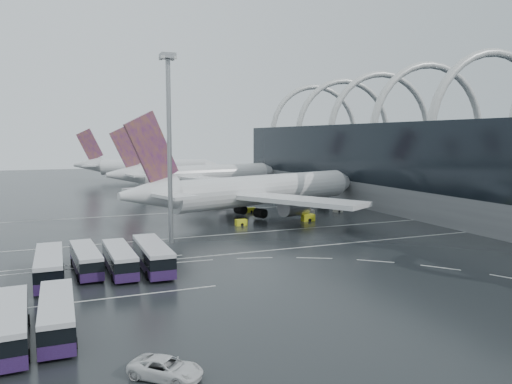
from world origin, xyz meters
name	(u,v)px	position (x,y,z in m)	size (l,w,h in m)	color
ground	(247,249)	(0.00, 0.00, 0.00)	(420.00, 420.00, 0.00)	black
terminal	(464,163)	(61.56, 19.84, 10.87)	(42.00, 160.00, 34.90)	slate
lane_marking_near	(252,252)	(0.00, -2.00, 0.01)	(120.00, 0.25, 0.01)	beige
lane_marking_mid	(222,235)	(0.00, 12.00, 0.01)	(120.00, 0.25, 0.01)	beige
lane_marking_far	(183,212)	(0.00, 40.00, 0.01)	(120.00, 0.25, 0.01)	beige
bus_bay_line_south	(86,301)	(-24.00, -16.00, 0.01)	(28.00, 0.25, 0.01)	beige
bus_bay_line_north	(79,264)	(-24.00, 0.00, 0.01)	(28.00, 0.25, 0.01)	beige
airliner_main	(254,191)	(12.63, 28.43, 5.39)	(62.11, 53.83, 21.54)	silver
airliner_gate_b	(197,175)	(14.30, 79.75, 5.05)	(58.01, 51.51, 20.18)	silver
airliner_gate_c	(146,167)	(6.50, 125.75, 5.00)	(55.53, 50.47, 20.01)	silver
bus_row_near_a	(49,266)	(-27.54, -6.82, 1.82)	(3.30, 13.46, 3.31)	#29123B
bus_row_near_b	(86,259)	(-23.32, -4.29, 1.66)	(3.47, 12.39, 3.02)	#29123B
bus_row_near_c	(119,259)	(-19.40, -5.89, 1.70)	(3.21, 12.60, 3.09)	#29123B
bus_row_near_d	(153,255)	(-15.29, -6.21, 1.85)	(3.31, 13.70, 3.37)	#29123B
bus_row_far_a	(9,324)	(-30.49, -25.11, 1.72)	(3.46, 12.83, 3.13)	#29123B
bus_row_far_b	(57,315)	(-26.83, -24.07, 1.68)	(3.08, 12.47, 3.06)	#29123B
van_curve_a	(166,368)	(-19.80, -35.66, 0.75)	(2.48, 5.37, 1.49)	silver
floodlight_mast	(169,125)	(-9.58, 9.02, 18.69)	(2.28, 2.28, 29.72)	gray
gse_cart_belly_a	(308,218)	(20.52, 19.04, 0.68)	(2.51, 1.48, 1.37)	yellow
gse_cart_belly_b	(309,213)	(24.42, 25.73, 0.55)	(2.03, 1.20, 1.11)	slate
gse_cart_belly_c	(241,222)	(6.24, 19.38, 0.58)	(2.14, 1.27, 1.17)	yellow
gse_cart_belly_d	(338,210)	(32.41, 27.08, 0.54)	(1.99, 1.17, 1.08)	slate
gse_cart_belly_e	(251,210)	(14.03, 34.22, 0.53)	(1.95, 1.15, 1.06)	yellow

